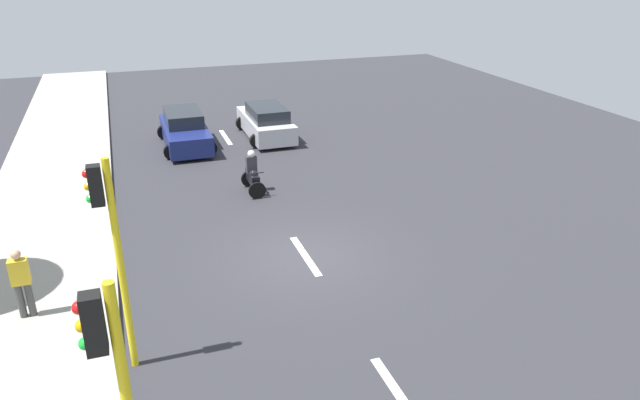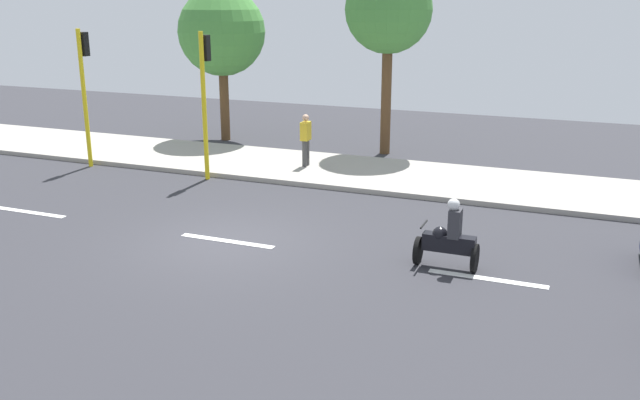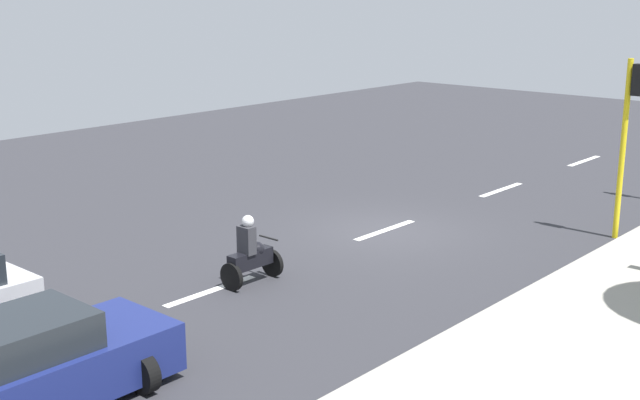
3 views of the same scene
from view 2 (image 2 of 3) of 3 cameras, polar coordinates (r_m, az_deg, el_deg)
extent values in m
cube|color=#2D2D33|center=(16.29, -7.68, -3.56)|extent=(40.00, 60.00, 0.10)
cube|color=#9E998E|center=(22.33, 1.12, 2.48)|extent=(4.00, 60.00, 0.15)
cube|color=white|center=(14.45, 13.67, -6.35)|extent=(0.20, 2.40, 0.01)
cube|color=white|center=(16.27, -7.69, -3.38)|extent=(0.20, 2.40, 0.01)
cube|color=white|center=(19.82, -22.99, -0.92)|extent=(0.20, 2.40, 0.01)
cylinder|color=black|center=(14.87, 8.12, -4.14)|extent=(0.60, 0.10, 0.60)
cylinder|color=black|center=(14.66, 12.68, -4.70)|extent=(0.60, 0.10, 0.60)
cube|color=black|center=(14.66, 10.62, -3.54)|extent=(0.28, 1.10, 0.36)
sphere|color=black|center=(14.63, 9.89, -2.78)|extent=(0.32, 0.32, 0.32)
cylinder|color=black|center=(14.65, 8.59, -2.00)|extent=(0.55, 0.04, 0.04)
cube|color=#333338|center=(14.49, 11.10, -1.91)|extent=(0.36, 0.24, 0.60)
sphere|color=silver|center=(14.38, 11.00, -0.38)|extent=(0.26, 0.26, 0.26)
cylinder|color=#3F3F3F|center=(22.43, -1.28, 3.86)|extent=(0.16, 0.16, 0.85)
cylinder|color=#3F3F3F|center=(22.61, -1.08, 3.97)|extent=(0.16, 0.16, 0.85)
cube|color=gold|center=(22.37, -1.19, 5.73)|extent=(0.40, 0.24, 0.60)
sphere|color=tan|center=(22.30, -1.20, 6.81)|extent=(0.22, 0.22, 0.22)
cylinder|color=yellow|center=(21.36, -9.56, 7.56)|extent=(0.14, 0.14, 4.50)
cube|color=black|center=(21.35, -9.48, 12.30)|extent=(0.24, 0.24, 0.76)
sphere|color=red|center=(21.43, -9.34, 12.96)|extent=(0.16, 0.16, 0.16)
sphere|color=#F2A50C|center=(21.45, -9.31, 12.33)|extent=(0.16, 0.16, 0.16)
sphere|color=green|center=(21.47, -9.28, 11.69)|extent=(0.16, 0.16, 0.16)
cylinder|color=yellow|center=(24.00, -18.90, 7.89)|extent=(0.14, 0.14, 4.50)
cube|color=black|center=(23.99, -18.95, 12.10)|extent=(0.24, 0.24, 0.76)
sphere|color=red|center=(24.06, -18.82, 12.70)|extent=(0.16, 0.16, 0.16)
sphere|color=#F2A50C|center=(24.08, -18.76, 12.13)|extent=(0.16, 0.16, 0.16)
sphere|color=green|center=(24.09, -18.71, 11.56)|extent=(0.16, 0.16, 0.16)
cylinder|color=brown|center=(27.47, -7.91, 8.05)|extent=(0.36, 0.36, 3.01)
sphere|color=#478C3D|center=(27.21, -8.14, 13.61)|extent=(3.32, 3.32, 3.32)
cylinder|color=brown|center=(24.82, 5.49, 8.37)|extent=(0.36, 0.36, 3.99)
sphere|color=#478C3D|center=(24.58, 5.69, 15.43)|extent=(3.01, 3.01, 3.01)
camera|label=1|loc=(28.05, -30.81, 19.29)|focal=33.39mm
camera|label=3|loc=(27.37, 42.72, 13.68)|focal=46.80mm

